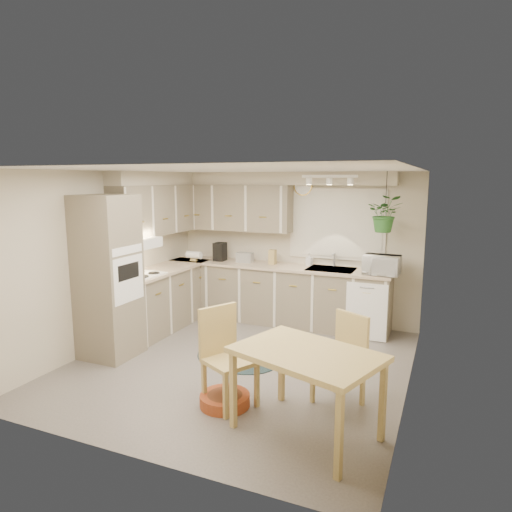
% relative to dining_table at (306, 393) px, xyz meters
% --- Properties ---
extents(floor, '(4.20, 4.20, 0.00)m').
position_rel_dining_table_xyz_m(floor, '(-1.22, 1.19, -0.39)').
color(floor, slate).
rests_on(floor, ground).
extents(ceiling, '(4.20, 4.20, 0.00)m').
position_rel_dining_table_xyz_m(ceiling, '(-1.22, 1.19, 2.01)').
color(ceiling, silver).
rests_on(ceiling, wall_back).
extents(wall_back, '(4.00, 0.04, 2.40)m').
position_rel_dining_table_xyz_m(wall_back, '(-1.22, 3.29, 0.81)').
color(wall_back, beige).
rests_on(wall_back, floor).
extents(wall_front, '(4.00, 0.04, 2.40)m').
position_rel_dining_table_xyz_m(wall_front, '(-1.22, -0.91, 0.81)').
color(wall_front, beige).
rests_on(wall_front, floor).
extents(wall_left, '(0.04, 4.20, 2.40)m').
position_rel_dining_table_xyz_m(wall_left, '(-3.22, 1.19, 0.81)').
color(wall_left, beige).
rests_on(wall_left, floor).
extents(wall_right, '(0.04, 4.20, 2.40)m').
position_rel_dining_table_xyz_m(wall_right, '(0.78, 1.19, 0.81)').
color(wall_right, beige).
rests_on(wall_right, floor).
extents(base_cab_left, '(0.60, 1.85, 0.90)m').
position_rel_dining_table_xyz_m(base_cab_left, '(-2.92, 2.06, 0.06)').
color(base_cab_left, gray).
rests_on(base_cab_left, floor).
extents(base_cab_back, '(3.60, 0.60, 0.90)m').
position_rel_dining_table_xyz_m(base_cab_back, '(-1.42, 2.99, 0.06)').
color(base_cab_back, gray).
rests_on(base_cab_back, floor).
extents(counter_left, '(0.64, 1.89, 0.04)m').
position_rel_dining_table_xyz_m(counter_left, '(-2.91, 2.06, 0.53)').
color(counter_left, tan).
rests_on(counter_left, base_cab_left).
extents(counter_back, '(3.64, 0.64, 0.04)m').
position_rel_dining_table_xyz_m(counter_back, '(-1.42, 2.98, 0.53)').
color(counter_back, tan).
rests_on(counter_back, base_cab_back).
extents(oven_stack, '(0.65, 0.65, 2.10)m').
position_rel_dining_table_xyz_m(oven_stack, '(-2.90, 0.81, 0.66)').
color(oven_stack, gray).
rests_on(oven_stack, floor).
extents(wall_oven_face, '(0.02, 0.56, 0.58)m').
position_rel_dining_table_xyz_m(wall_oven_face, '(-2.58, 0.81, 0.66)').
color(wall_oven_face, white).
rests_on(wall_oven_face, oven_stack).
extents(upper_cab_left, '(0.35, 2.00, 0.75)m').
position_rel_dining_table_xyz_m(upper_cab_left, '(-3.05, 2.19, 1.43)').
color(upper_cab_left, gray).
rests_on(upper_cab_left, wall_left).
extents(upper_cab_back, '(2.00, 0.35, 0.75)m').
position_rel_dining_table_xyz_m(upper_cab_back, '(-2.22, 3.11, 1.43)').
color(upper_cab_back, gray).
rests_on(upper_cab_back, wall_back).
extents(soffit_left, '(0.30, 2.00, 0.20)m').
position_rel_dining_table_xyz_m(soffit_left, '(-3.07, 2.19, 1.91)').
color(soffit_left, beige).
rests_on(soffit_left, wall_left).
extents(soffit_back, '(3.60, 0.30, 0.20)m').
position_rel_dining_table_xyz_m(soffit_back, '(-1.42, 3.14, 1.91)').
color(soffit_back, beige).
rests_on(soffit_back, wall_back).
extents(cooktop, '(0.52, 0.58, 0.02)m').
position_rel_dining_table_xyz_m(cooktop, '(-2.90, 1.49, 0.55)').
color(cooktop, white).
rests_on(cooktop, counter_left).
extents(range_hood, '(0.40, 0.60, 0.14)m').
position_rel_dining_table_xyz_m(range_hood, '(-2.92, 1.49, 1.01)').
color(range_hood, white).
rests_on(range_hood, upper_cab_left).
extents(window_blinds, '(1.40, 0.02, 1.00)m').
position_rel_dining_table_xyz_m(window_blinds, '(-0.52, 3.26, 1.21)').
color(window_blinds, white).
rests_on(window_blinds, wall_back).
extents(window_frame, '(1.50, 0.02, 1.10)m').
position_rel_dining_table_xyz_m(window_frame, '(-0.52, 3.27, 1.21)').
color(window_frame, beige).
rests_on(window_frame, wall_back).
extents(sink, '(0.70, 0.48, 0.10)m').
position_rel_dining_table_xyz_m(sink, '(-0.52, 2.99, 0.51)').
color(sink, '#A4A6AB').
rests_on(sink, counter_back).
extents(dishwasher_front, '(0.58, 0.02, 0.83)m').
position_rel_dining_table_xyz_m(dishwasher_front, '(0.08, 2.68, 0.03)').
color(dishwasher_front, white).
rests_on(dishwasher_front, base_cab_back).
extents(track_light_bar, '(0.80, 0.04, 0.04)m').
position_rel_dining_table_xyz_m(track_light_bar, '(-0.52, 2.74, 1.94)').
color(track_light_bar, white).
rests_on(track_light_bar, ceiling).
extents(wall_clock, '(0.30, 0.03, 0.30)m').
position_rel_dining_table_xyz_m(wall_clock, '(-1.07, 3.26, 1.79)').
color(wall_clock, gold).
rests_on(wall_clock, wall_back).
extents(dining_table, '(1.46, 1.19, 0.79)m').
position_rel_dining_table_xyz_m(dining_table, '(0.00, 0.00, 0.00)').
color(dining_table, '#D5BB6A').
rests_on(dining_table, floor).
extents(chair_left, '(0.64, 0.64, 1.01)m').
position_rel_dining_table_xyz_m(chair_left, '(-0.86, 0.21, 0.11)').
color(chair_left, '#D5BB6A').
rests_on(chair_left, floor).
extents(chair_back, '(0.59, 0.59, 0.93)m').
position_rel_dining_table_xyz_m(chair_back, '(0.14, 0.67, 0.07)').
color(chair_back, '#D5BB6A').
rests_on(chair_back, floor).
extents(braided_rug, '(1.41, 1.23, 0.01)m').
position_rel_dining_table_xyz_m(braided_rug, '(-1.33, 1.35, -0.39)').
color(braided_rug, black).
rests_on(braided_rug, floor).
extents(pet_bed, '(0.53, 0.53, 0.12)m').
position_rel_dining_table_xyz_m(pet_bed, '(-0.91, 0.18, -0.33)').
color(pet_bed, '#9F411F').
rests_on(pet_bed, floor).
extents(microwave, '(0.52, 0.30, 0.34)m').
position_rel_dining_table_xyz_m(microwave, '(0.23, 2.89, 0.72)').
color(microwave, white).
rests_on(microwave, counter_back).
extents(soap_bottle, '(0.13, 0.21, 0.09)m').
position_rel_dining_table_xyz_m(soap_bottle, '(-0.91, 3.14, 0.59)').
color(soap_bottle, white).
rests_on(soap_bottle, counter_back).
extents(hanging_plant, '(0.53, 0.57, 0.41)m').
position_rel_dining_table_xyz_m(hanging_plant, '(0.25, 2.89, 1.36)').
color(hanging_plant, '#2A6126').
rests_on(hanging_plant, ceiling).
extents(coffee_maker, '(0.17, 0.21, 0.30)m').
position_rel_dining_table_xyz_m(coffee_maker, '(-2.42, 2.99, 0.70)').
color(coffee_maker, black).
rests_on(coffee_maker, counter_back).
extents(toaster, '(0.27, 0.15, 0.16)m').
position_rel_dining_table_xyz_m(toaster, '(-1.97, 3.01, 0.63)').
color(toaster, '#A4A6AB').
rests_on(toaster, counter_back).
extents(knife_block, '(0.11, 0.11, 0.23)m').
position_rel_dining_table_xyz_m(knife_block, '(-1.50, 3.04, 0.66)').
color(knife_block, '#D5BB6A').
rests_on(knife_block, counter_back).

